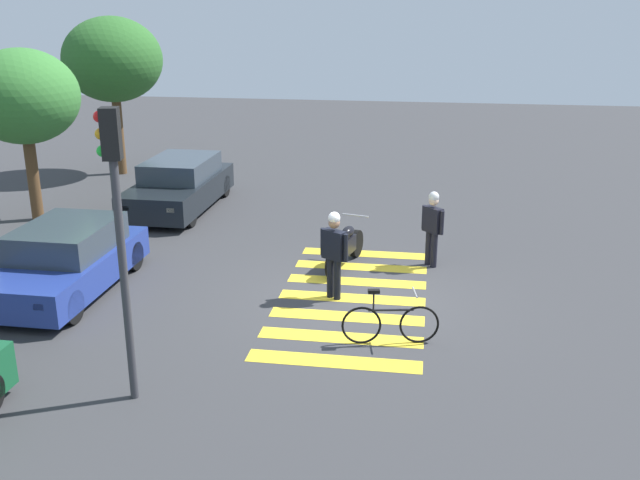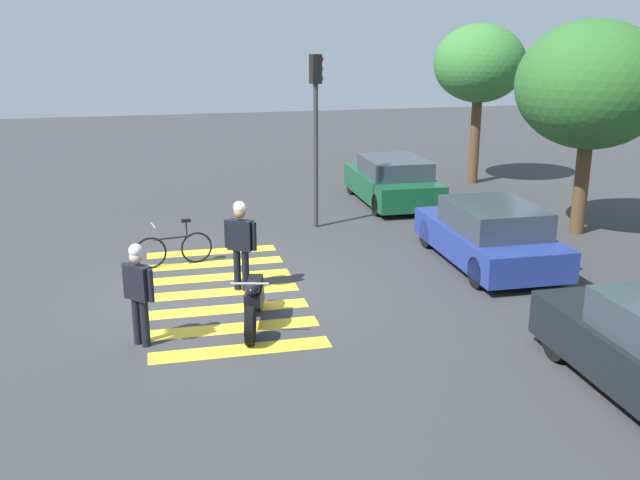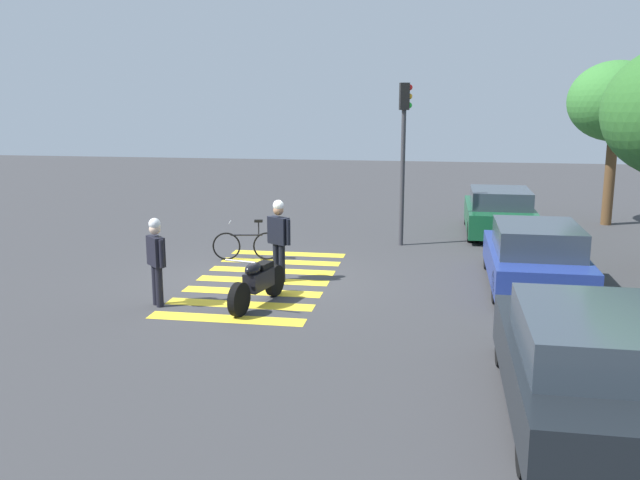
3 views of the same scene
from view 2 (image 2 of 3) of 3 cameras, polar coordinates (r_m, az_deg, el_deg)
name	(u,v)px [view 2 (image 2 of 3)]	position (r m, az deg, el deg)	size (l,w,h in m)	color
ground_plane	(224,292)	(14.35, -7.55, -4.08)	(60.00, 60.00, 0.00)	#38383A
police_motorcycle	(254,301)	(12.57, -5.17, -4.80)	(2.07, 0.77, 1.03)	black
leaning_bicycle	(174,249)	(15.97, -11.37, -0.67)	(0.48, 1.67, 1.01)	black
officer_on_foot	(240,239)	(14.10, -6.25, 0.05)	(0.43, 0.58, 1.79)	black
officer_by_motorcycle	(138,288)	(11.97, -14.04, -3.66)	(0.49, 0.49, 1.72)	black
crosswalk_stripes	(224,292)	(14.34, -7.55, -4.06)	(5.85, 2.92, 0.01)	yellow
car_green_compact	(393,181)	(21.28, 5.72, 4.60)	(4.04, 1.91, 1.35)	black
car_blue_hatchback	(490,235)	(16.12, 13.16, 0.38)	(4.17, 1.93, 1.37)	black
traffic_light_pole	(316,114)	(18.23, -0.30, 9.87)	(0.29, 0.35, 4.33)	#38383D
street_tree_near	(479,64)	(24.16, 12.39, 13.30)	(2.89, 2.89, 5.07)	brown
street_tree_mid	(592,86)	(18.75, 20.51, 11.27)	(3.57, 3.57, 5.16)	brown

